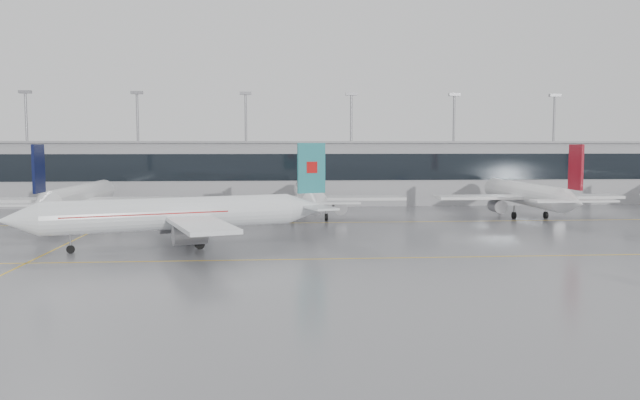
{
  "coord_description": "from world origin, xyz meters",
  "views": [
    {
      "loc": [
        -5.89,
        -62.66,
        11.55
      ],
      "look_at": [
        0.0,
        12.0,
        5.0
      ],
      "focal_mm": 35.0,
      "sensor_mm": 36.0,
      "label": 1
    }
  ],
  "objects": [
    {
      "name": "terminal_glass",
      "position": [
        0.0,
        54.45,
        7.5
      ],
      "size": [
        180.0,
        0.2,
        5.0
      ],
      "primitive_type": "cube",
      "color": "black",
      "rests_on": "ground"
    },
    {
      "name": "ground",
      "position": [
        0.0,
        0.0,
        0.0
      ],
      "size": [
        320.0,
        320.0,
        0.0
      ],
      "primitive_type": "plane",
      "color": "slate",
      "rests_on": "ground"
    },
    {
      "name": "terminal",
      "position": [
        0.0,
        62.0,
        6.0
      ],
      "size": [
        180.0,
        15.0,
        12.0
      ],
      "primitive_type": "cube",
      "color": "#949497",
      "rests_on": "ground"
    },
    {
      "name": "air_canada_jet",
      "position": [
        -15.88,
        9.18,
        3.78
      ],
      "size": [
        36.68,
        30.08,
        11.88
      ],
      "rotation": [
        0.0,
        0.0,
        3.46
      ],
      "color": "white",
      "rests_on": "ground"
    },
    {
      "name": "parked_jet_b",
      "position": [
        -35.0,
        33.69,
        3.71
      ],
      "size": [
        29.64,
        36.96,
        11.72
      ],
      "rotation": [
        0.0,
        0.0,
        1.57
      ],
      "color": "white",
      "rests_on": "ground"
    },
    {
      "name": "taxi_line_north",
      "position": [
        0.0,
        30.0,
        0.01
      ],
      "size": [
        120.0,
        0.25,
        0.01
      ],
      "primitive_type": "cube",
      "color": "gold",
      "rests_on": "ground"
    },
    {
      "name": "light_masts",
      "position": [
        0.0,
        68.0,
        13.34
      ],
      "size": [
        156.4,
        1.0,
        22.6
      ],
      "color": "gray",
      "rests_on": "ground"
    },
    {
      "name": "parked_jet_c",
      "position": [
        -0.0,
        33.69,
        3.71
      ],
      "size": [
        29.64,
        36.96,
        11.72
      ],
      "rotation": [
        0.0,
        0.0,
        1.57
      ],
      "color": "white",
      "rests_on": "ground"
    },
    {
      "name": "taxi_line_main",
      "position": [
        0.0,
        0.0,
        0.01
      ],
      "size": [
        120.0,
        0.25,
        0.01
      ],
      "primitive_type": "cube",
      "color": "gold",
      "rests_on": "ground"
    },
    {
      "name": "parked_jet_d",
      "position": [
        35.0,
        33.69,
        3.71
      ],
      "size": [
        29.64,
        36.96,
        11.72
      ],
      "rotation": [
        0.0,
        0.0,
        1.57
      ],
      "color": "white",
      "rests_on": "ground"
    },
    {
      "name": "terminal_roof",
      "position": [
        0.0,
        62.0,
        12.2
      ],
      "size": [
        182.0,
        16.0,
        0.4
      ],
      "primitive_type": "cube",
      "color": "gray",
      "rests_on": "ground"
    },
    {
      "name": "taxi_line_cross",
      "position": [
        -30.0,
        15.0,
        0.01
      ],
      "size": [
        0.25,
        60.0,
        0.01
      ],
      "primitive_type": "cube",
      "color": "gold",
      "rests_on": "ground"
    }
  ]
}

